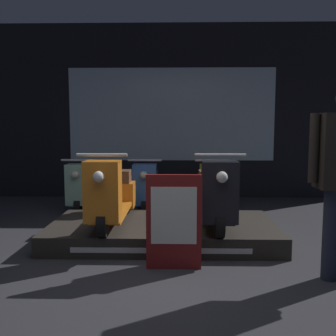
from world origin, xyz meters
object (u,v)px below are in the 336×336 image
Objects in this scene: scooter_backrow_1 at (148,188)px; scooter_backrow_2 at (208,188)px; scooter_display_right at (214,196)px; scooter_backrow_0 at (87,188)px; scooter_display_left at (112,195)px; price_sign_board at (174,222)px.

scooter_backrow_2 is (1.00, 0.00, 0.00)m from scooter_backrow_1.
scooter_backrow_0 is (-1.90, 1.85, -0.22)m from scooter_display_right.
scooter_display_left is 1.17m from scooter_display_right.
price_sign_board is at bearing -61.69° from scooter_backrow_0.
scooter_backrow_2 is 1.76× the size of price_sign_board.
scooter_backrow_0 is 3.05m from price_sign_board.
scooter_backrow_1 is at bearing 81.84° from scooter_display_left.
scooter_display_right is 0.95m from price_sign_board.
scooter_display_left is at bearing -124.33° from scooter_backrow_2.
scooter_backrow_2 is at bearing 0.00° from scooter_backrow_1.
scooter_backrow_1 is at bearing 0.00° from scooter_backrow_0.
scooter_backrow_0 is at bearing 180.00° from scooter_backrow_2.
scooter_backrow_1 is at bearing 180.00° from scooter_backrow_2.
scooter_backrow_1 is 1.00m from scooter_backrow_2.
scooter_backrow_1 is 2.72m from price_sign_board.
scooter_display_left is 2.25m from scooter_backrow_2.
scooter_backrow_0 is at bearing 135.76° from scooter_display_right.
scooter_backrow_0 is 1.76× the size of price_sign_board.
scooter_display_right reaches higher than scooter_backrow_1.
scooter_display_left and scooter_display_right have the same top height.
price_sign_board reaches higher than scooter_backrow_0.
price_sign_board reaches higher than scooter_backrow_1.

